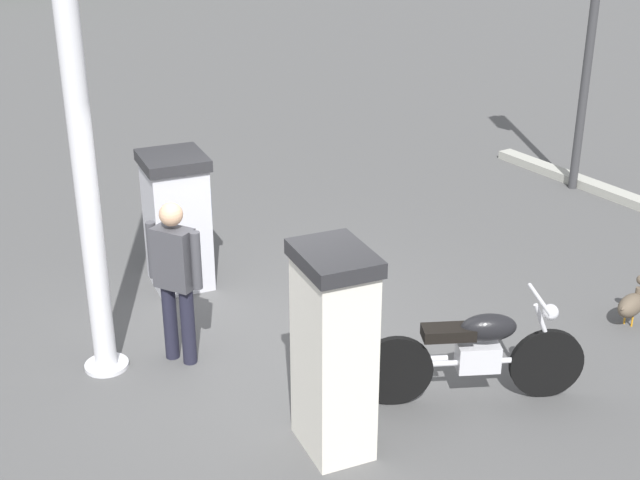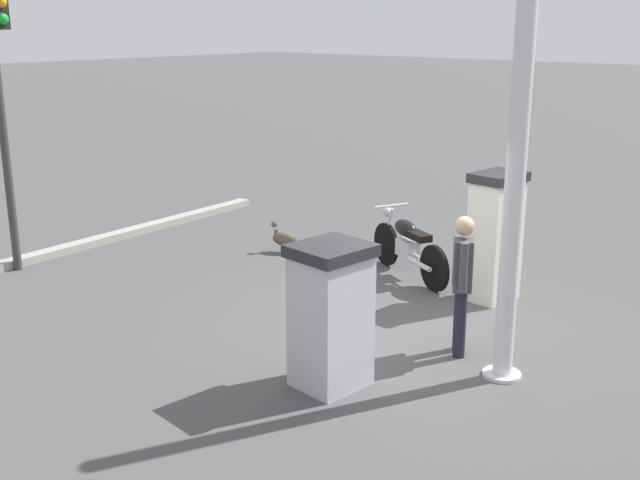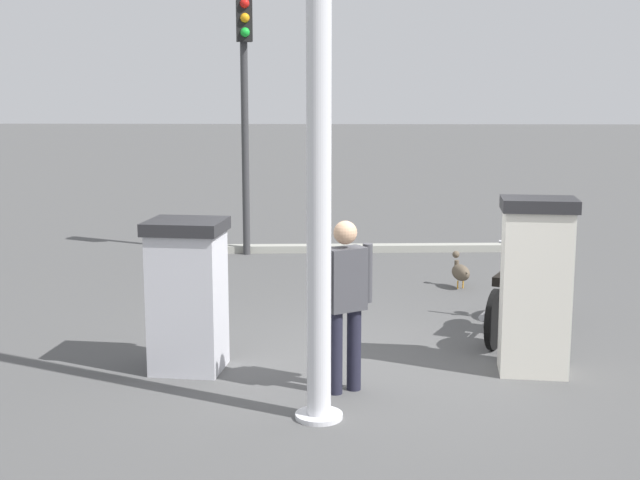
{
  "view_description": "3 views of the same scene",
  "coord_description": "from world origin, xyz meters",
  "views": [
    {
      "loc": [
        -3.14,
        -6.6,
        4.29
      ],
      "look_at": [
        0.38,
        -0.35,
        1.15
      ],
      "focal_mm": 48.89,
      "sensor_mm": 36.0,
      "label": 1
    },
    {
      "loc": [
        -4.87,
        7.23,
        3.58
      ],
      "look_at": [
        0.95,
        0.45,
        1.05
      ],
      "focal_mm": 43.77,
      "sensor_mm": 36.0,
      "label": 2
    },
    {
      "loc": [
        -8.29,
        0.15,
        2.71
      ],
      "look_at": [
        1.55,
        0.44,
        0.98
      ],
      "focal_mm": 48.28,
      "sensor_mm": 36.0,
      "label": 3
    }
  ],
  "objects": [
    {
      "name": "roadside_traffic_light",
      "position": [
        5.65,
        1.77,
        2.82
      ],
      "size": [
        0.4,
        0.28,
        4.17
      ],
      "color": "#38383A",
      "rests_on": "ground"
    },
    {
      "name": "fuel_pump_far",
      "position": [
        -0.24,
        1.67,
        0.75
      ],
      "size": [
        0.75,
        0.79,
        1.48
      ],
      "color": "silver",
      "rests_on": "ground"
    },
    {
      "name": "wandering_duck",
      "position": [
        3.33,
        -1.44,
        0.24
      ],
      "size": [
        0.49,
        0.31,
        0.5
      ],
      "color": "brown",
      "rests_on": "ground"
    },
    {
      "name": "fuel_pump_near",
      "position": [
        -0.24,
        -1.67,
        0.87
      ],
      "size": [
        0.62,
        0.75,
        1.7
      ],
      "color": "silver",
      "rests_on": "ground"
    },
    {
      "name": "road_edge_kerb",
      "position": [
        5.99,
        0.0,
        0.06
      ],
      "size": [
        0.65,
        6.71,
        0.12
      ],
      "color": "#9E9E93",
      "rests_on": "ground"
    },
    {
      "name": "attendant_person",
      "position": [
        -0.82,
        0.15,
        0.89
      ],
      "size": [
        0.38,
        0.53,
        1.57
      ],
      "color": "#1E1E2D",
      "rests_on": "ground"
    },
    {
      "name": "motorcycle_near_pump",
      "position": [
        1.14,
        -1.71,
        0.48
      ],
      "size": [
        1.81,
        0.93,
        0.96
      ],
      "color": "black",
      "rests_on": "ground"
    },
    {
      "name": "canopy_support_pole",
      "position": [
        -1.47,
        0.36,
        2.23
      ],
      "size": [
        0.4,
        0.4,
        4.61
      ],
      "color": "silver",
      "rests_on": "ground"
    },
    {
      "name": "ground_plane",
      "position": [
        0.0,
        0.0,
        0.0
      ],
      "size": [
        120.0,
        120.0,
        0.0
      ],
      "primitive_type": "plane",
      "color": "#4C4C4C"
    }
  ]
}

